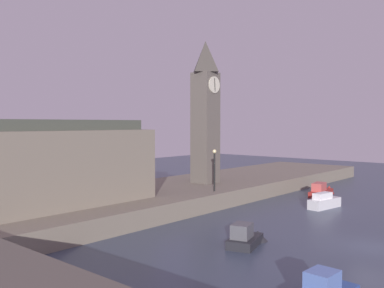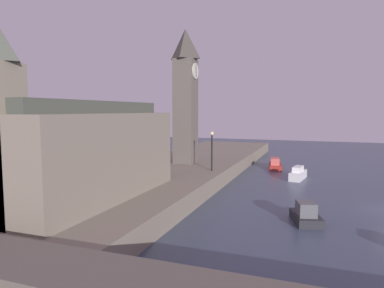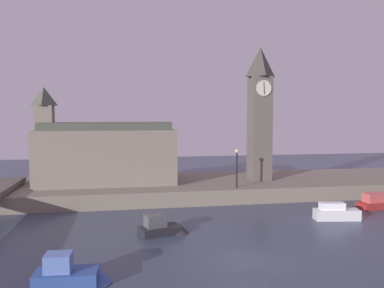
# 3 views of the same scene
# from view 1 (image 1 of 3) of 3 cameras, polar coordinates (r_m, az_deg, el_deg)

# --- Properties ---
(ground_plane) EXTENTS (120.00, 120.00, 0.00)m
(ground_plane) POSITION_cam_1_polar(r_m,az_deg,el_deg) (29.76, 22.57, -12.51)
(ground_plane) COLOR #384256
(far_embankment) EXTENTS (70.00, 12.00, 1.50)m
(far_embankment) POSITION_cam_1_polar(r_m,az_deg,el_deg) (40.38, -5.69, -7.21)
(far_embankment) COLOR slate
(far_embankment) RESTS_ON ground
(clock_tower) EXTENTS (2.46, 2.50, 14.75)m
(clock_tower) POSITION_cam_1_polar(r_m,az_deg,el_deg) (45.07, 1.78, 4.55)
(clock_tower) COLOR #5B544C
(clock_tower) RESTS_ON far_embankment
(parliament_hall) EXTENTS (14.38, 6.53, 10.15)m
(parliament_hall) POSITION_cam_1_polar(r_m,az_deg,el_deg) (34.45, -17.74, -2.41)
(parliament_hall) COLOR slate
(parliament_hall) RESTS_ON far_embankment
(streetlamp) EXTENTS (0.36, 0.36, 3.85)m
(streetlamp) POSITION_cam_1_polar(r_m,az_deg,el_deg) (39.51, 2.99, -2.81)
(streetlamp) COLOR black
(streetlamp) RESTS_ON far_embankment
(boat_barge_dark) EXTENTS (3.99, 2.33, 1.53)m
(boat_barge_dark) POSITION_cam_1_polar(r_m,az_deg,el_deg) (28.25, 7.38, -12.13)
(boat_barge_dark) COLOR #232328
(boat_barge_dark) RESTS_ON ground
(boat_dinghy_red) EXTENTS (5.07, 2.09, 1.64)m
(boat_dinghy_red) POSITION_cam_1_polar(r_m,az_deg,el_deg) (48.62, 16.90, -5.94)
(boat_dinghy_red) COLOR maroon
(boat_dinghy_red) RESTS_ON ground
(boat_ferry_white) EXTENTS (4.34, 1.74, 1.47)m
(boat_ferry_white) POSITION_cam_1_polar(r_m,az_deg,el_deg) (41.62, 17.26, -7.27)
(boat_ferry_white) COLOR silver
(boat_ferry_white) RESTS_ON ground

